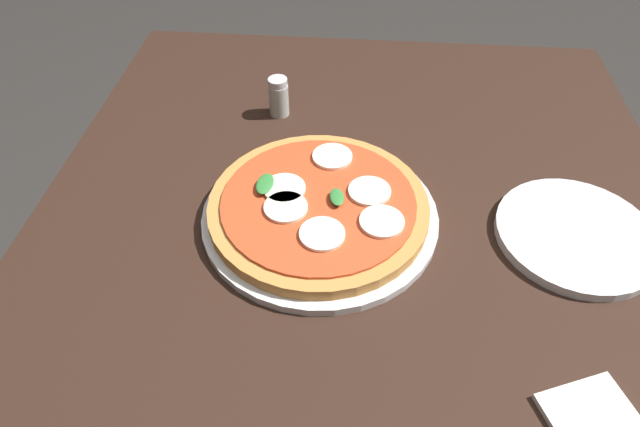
% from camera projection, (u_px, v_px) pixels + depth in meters
% --- Properties ---
extents(dining_table, '(1.25, 0.91, 0.77)m').
position_uv_depth(dining_table, '(352.00, 328.00, 0.75)').
color(dining_table, black).
rests_on(dining_table, ground_plane).
extents(serving_tray, '(0.32, 0.32, 0.01)m').
position_uv_depth(serving_tray, '(320.00, 216.00, 0.74)').
color(serving_tray, silver).
rests_on(serving_tray, dining_table).
extents(pizza, '(0.30, 0.30, 0.03)m').
position_uv_depth(pizza, '(319.00, 206.00, 0.73)').
color(pizza, '#C6843F').
rests_on(pizza, serving_tray).
extents(plate_white, '(0.21, 0.21, 0.01)m').
position_uv_depth(plate_white, '(576.00, 235.00, 0.71)').
color(plate_white, white).
rests_on(plate_white, dining_table).
extents(pepper_shaker, '(0.03, 0.03, 0.07)m').
position_uv_depth(pepper_shaker, '(279.00, 97.00, 0.90)').
color(pepper_shaker, '#B2B7AD').
rests_on(pepper_shaker, dining_table).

